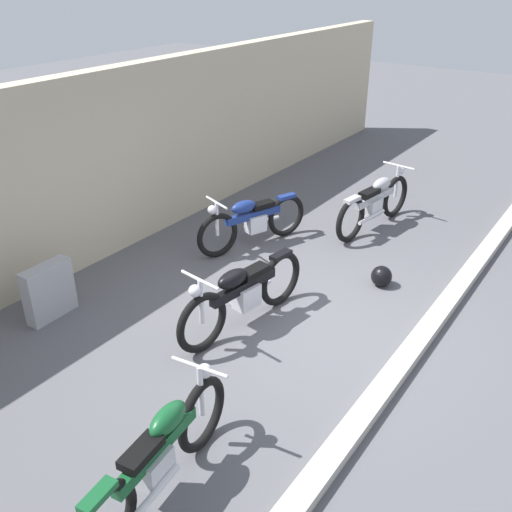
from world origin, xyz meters
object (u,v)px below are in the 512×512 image
object	(u,v)px
motorcycle_blue	(252,220)
motorcycle_silver	(375,203)
motorcycle_black	(243,294)
stone_marker	(49,291)
motorcycle_green	(159,456)
helmet	(381,276)

from	to	relation	value
motorcycle_blue	motorcycle_silver	xyz separation A→B (m)	(1.76, -1.30, 0.02)
motorcycle_black	motorcycle_silver	distance (m)	3.67
motorcycle_black	motorcycle_silver	bearing A→B (deg)	-173.64
stone_marker	motorcycle_black	xyz separation A→B (m)	(1.23, -2.14, 0.10)
motorcycle_black	motorcycle_green	size ratio (longest dim) A/B	1.04
stone_marker	motorcycle_blue	size ratio (longest dim) A/B	0.38
helmet	motorcycle_green	world-z (taller)	motorcycle_green
motorcycle_silver	helmet	bearing A→B (deg)	-144.63
motorcycle_blue	motorcycle_black	size ratio (longest dim) A/B	0.91
motorcycle_green	motorcycle_black	bearing A→B (deg)	13.89
motorcycle_blue	motorcycle_green	bearing A→B (deg)	46.16
helmet	motorcycle_silver	xyz separation A→B (m)	(1.75, 0.93, 0.32)
motorcycle_black	motorcycle_silver	world-z (taller)	same
motorcycle_blue	helmet	bearing A→B (deg)	110.12
stone_marker	motorcycle_silver	size ratio (longest dim) A/B	0.34
motorcycle_blue	motorcycle_green	size ratio (longest dim) A/B	0.94
motorcycle_black	motorcycle_silver	xyz separation A→B (m)	(3.67, -0.09, 0.00)
stone_marker	motorcycle_green	size ratio (longest dim) A/B	0.36
stone_marker	motorcycle_green	xyz separation A→B (m)	(-1.23, -3.08, 0.08)
helmet	motorcycle_green	distance (m)	4.40
motorcycle_green	motorcycle_silver	bearing A→B (deg)	0.92
stone_marker	motorcycle_silver	distance (m)	5.39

